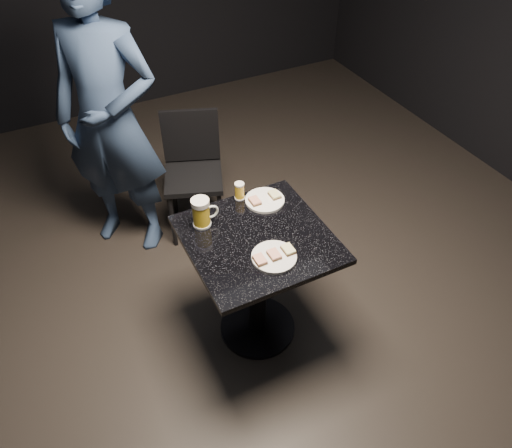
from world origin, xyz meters
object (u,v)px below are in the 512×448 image
Objects in this scene: plate_small at (265,200)px; beer_mug at (202,212)px; patron at (109,119)px; plate_large at (274,257)px; chair at (193,166)px; table at (258,270)px; beer_tumbler at (240,191)px.

plate_small is 1.34× the size of beer_mug.
beer_mug is (0.21, -0.92, -0.10)m from patron.
chair is at bearing 88.25° from plate_large.
beer_tumbler reaches higher than table.
patron reaches higher than beer_mug.
chair is at bearing 98.28° from plate_small.
beer_tumbler is 0.11× the size of chair.
beer_mug is at bearing -106.55° from chair.
patron is 11.80× the size of beer_mug.
patron is 1.28m from table.
plate_small is 1.08m from patron.
patron reaches higher than beer_tumbler.
beer_tumbler is at bearing -19.25° from patron.
beer_mug is 1.61× the size of beer_tumbler.
table is at bearing -124.41° from plate_small.
beer_tumbler is (-0.11, 0.09, 0.04)m from plate_small.
beer_mug reaches higher than plate_small.
table is 7.65× the size of beer_tumbler.
plate_large is 0.12× the size of patron.
table is at bearing -92.21° from chair.
beer_mug is at bearing 119.49° from plate_large.
chair reaches higher than table.
chair is (-0.12, 0.82, -0.26)m from plate_small.
beer_tumbler is at bearing 141.69° from plate_small.
chair is (0.04, 1.21, -0.26)m from plate_large.
patron is at bearing 169.51° from chair.
chair is (0.04, 1.05, -0.01)m from table.
plate_small is 0.25× the size of chair.
chair is (-0.01, 0.73, -0.30)m from beer_tumbler.
table is 4.75× the size of beer_mug.
beer_tumbler is at bearing -89.18° from chair.
plate_large is 0.43m from plate_small.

